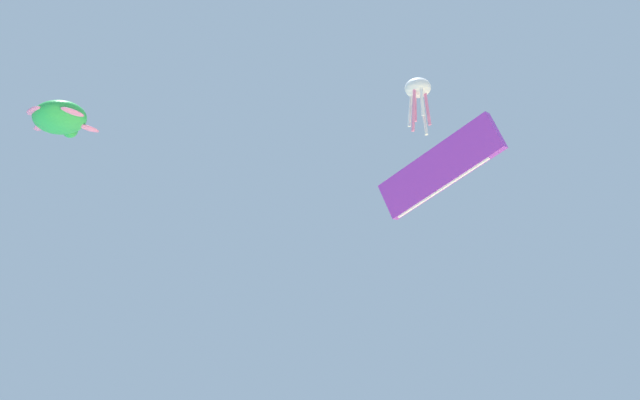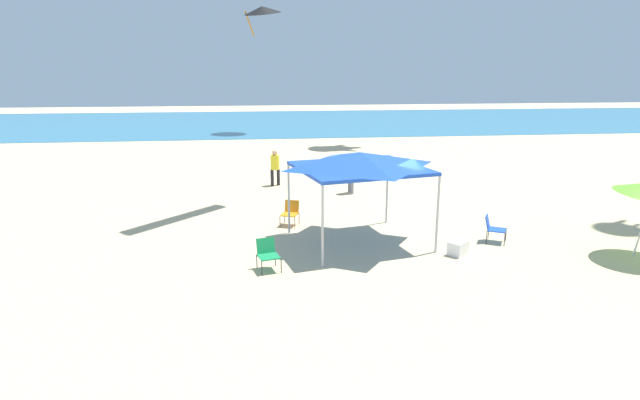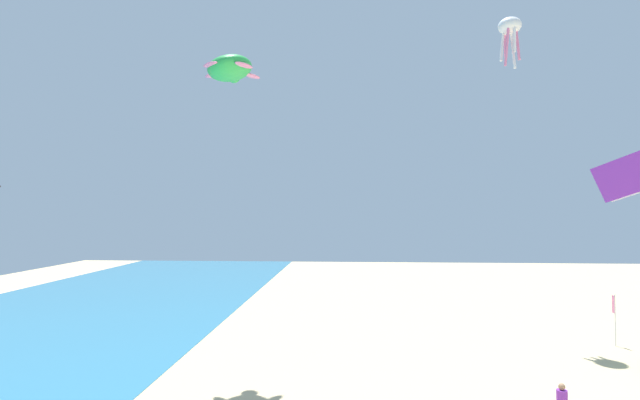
% 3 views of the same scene
% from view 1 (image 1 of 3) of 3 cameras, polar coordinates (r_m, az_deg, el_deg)
% --- Properties ---
extents(kite_parafoil_purple, '(2.84, 3.66, 2.62)m').
position_cam_1_polar(kite_parafoil_purple, '(21.02, 9.94, 2.57)').
color(kite_parafoil_purple, purple).
extents(kite_turtle_green, '(3.84, 3.39, 1.59)m').
position_cam_1_polar(kite_turtle_green, '(35.17, -20.86, 6.38)').
color(kite_turtle_green, green).
extents(kite_octopus_white, '(1.61, 1.61, 3.58)m').
position_cam_1_polar(kite_octopus_white, '(42.71, 8.18, 9.01)').
color(kite_octopus_white, white).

